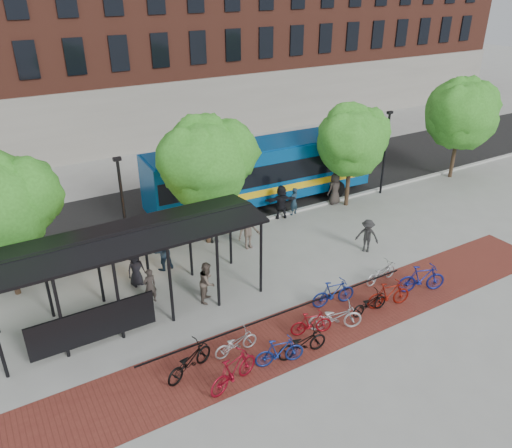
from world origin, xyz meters
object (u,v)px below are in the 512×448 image
bus_shelter (126,246)px  bike_0 (189,361)px  tree_c (352,138)px  tree_d (462,110)px  bike_5 (311,323)px  bike_7 (334,293)px  bike_2 (236,343)px  bike_3 (279,352)px  bus (262,169)px  bike_8 (369,303)px  pedestrian_6 (335,189)px  pedestrian_1 (150,286)px  pedestrian_7 (294,201)px  pedestrian_2 (162,251)px  pedestrian_5 (281,202)px  lamp_post_left (123,207)px  pedestrian_9 (367,236)px  tree_b (206,158)px  bike_10 (381,273)px  pedestrian_0 (136,269)px  bike_4 (302,343)px  bike_11 (422,278)px  lamp_post_right (385,151)px  bike_6 (335,317)px  pedestrian_3 (249,231)px  pedestrian_8 (207,282)px  pedestrian_4 (214,226)px  bike_1 (234,371)px  bike_9 (389,294)px

bus_shelter → bike_0: size_ratio=5.25×
tree_c → tree_d: tree_d is taller
bike_5 → bike_7: bearing=-43.9°
bike_2 → bike_3: bearing=-142.5°
bike_7 → bus: bearing=-5.8°
bike_8 → pedestrian_6: bearing=-31.6°
bus_shelter → bike_0: bearing=-83.3°
bike_7 → pedestrian_1: size_ratio=1.21×
pedestrian_7 → bike_3: bearing=36.8°
bike_5 → pedestrian_2: bearing=40.0°
pedestrian_5 → pedestrian_6: bearing=-161.7°
lamp_post_left → bike_5: 10.03m
bus_shelter → bike_3: bearing=-58.5°
pedestrian_2 → pedestrian_9: (9.15, -3.50, -0.10)m
tree_b → bike_3: 10.30m
bike_5 → pedestrian_6: pedestrian_6 is taller
bike_10 → pedestrian_7: (0.63, 7.70, 0.34)m
pedestrian_0 → pedestrian_9: bearing=-22.7°
lamp_post_left → bike_4: lamp_post_left is taller
bike_11 → pedestrian_1: bearing=84.9°
lamp_post_right → pedestrian_0: size_ratio=3.25×
tree_d → pedestrian_5: tree_d is taller
bus_shelter → bike_0: bus_shelter is taller
tree_b → pedestrian_9: size_ratio=3.80×
bike_7 → pedestrian_2: pedestrian_2 is taller
bike_0 → bike_6: bearing=-118.2°
bike_4 → pedestrian_5: pedestrian_5 is taller
pedestrian_5 → pedestrian_3: bearing=50.8°
pedestrian_7 → pedestrian_8: (-7.78, -5.07, 0.09)m
bike_4 → pedestrian_7: size_ratio=1.21×
bike_5 → bus_shelter: bearing=65.1°
bus → pedestrian_6: size_ratio=7.18×
pedestrian_5 → pedestrian_4: bearing=25.9°
bike_0 → pedestrian_8: 4.32m
pedestrian_4 → pedestrian_9: 7.60m
lamp_post_right → pedestrian_0: bearing=-172.2°
bike_4 → bike_8: bearing=-76.4°
bike_4 → pedestrian_8: pedestrian_8 is taller
bike_1 → bike_8: bearing=-100.5°
bike_1 → pedestrian_5: size_ratio=1.08×
bike_4 → bike_8: size_ratio=1.14×
pedestrian_5 → pedestrian_9: pedestrian_5 is taller
bike_3 → pedestrian_3: size_ratio=0.95×
bike_3 → bike_8: size_ratio=1.04×
bike_0 → pedestrian_8: size_ratio=1.13×
bus_shelter → tree_c: 14.77m
bus → bike_11: 11.59m
bike_2 → pedestrian_5: 11.37m
bike_7 → pedestrian_8: 5.18m
tree_b → bike_9: tree_b is taller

